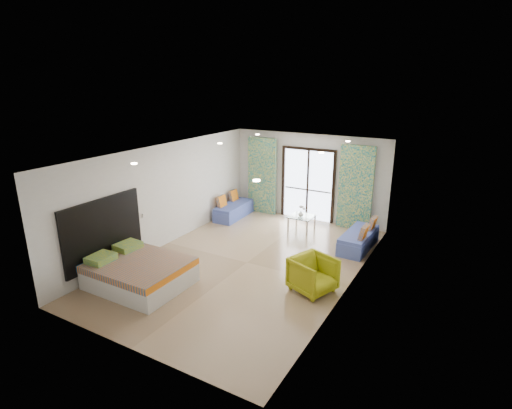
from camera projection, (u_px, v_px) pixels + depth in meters
The scene contains 24 objects.
floor at pixel (247, 263), 9.72m from camera, with size 5.00×7.50×0.01m, color #917556, non-canonical shape.
ceiling at pixel (246, 153), 8.91m from camera, with size 5.00×7.50×0.01m, color silver, non-canonical shape.
wall_back at pixel (308, 177), 12.42m from camera, with size 5.00×0.01×2.70m, color silver, non-canonical shape.
wall_front at pixel (123, 276), 6.20m from camera, with size 5.00×0.01×2.70m, color silver, non-canonical shape.
wall_left at pixel (165, 195), 10.49m from camera, with size 0.01×7.50×2.70m, color silver, non-canonical shape.
wall_right at pixel (352, 229), 8.14m from camera, with size 0.01×7.50×2.70m, color silver, non-canonical shape.
balcony_door at pixel (308, 180), 12.43m from camera, with size 1.76×0.08×2.28m.
balcony_rail at pixel (308, 190), 12.53m from camera, with size 1.52×0.03×0.04m, color #595451.
curtain_left at pixel (262, 176), 13.03m from camera, with size 1.00×0.10×2.50m, color silver.
curtain_right at pixel (356, 188), 11.57m from camera, with size 1.00×0.10×2.50m, color silver.
downlight_a at pixel (134, 164), 7.92m from camera, with size 0.12×0.12×0.02m, color #FFE0B2.
downlight_b at pixel (257, 180), 6.60m from camera, with size 0.12×0.12×0.02m, color #FFE0B2.
downlight_c at pixel (220, 143), 10.41m from camera, with size 0.12×0.12×0.02m, color #FFE0B2.
downlight_d at pixel (321, 153), 9.09m from camera, with size 0.12×0.12×0.02m, color #FFE0B2.
downlight_e at pixel (258, 134), 12.06m from camera, with size 0.12×0.12×0.02m, color #FFE0B2.
downlight_f at pixel (348, 141), 10.75m from camera, with size 0.12×0.12×0.02m, color #FFE0B2.
headboard at pixel (103, 231), 8.84m from camera, with size 0.06×2.10×1.50m, color black.
switch_plate at pixel (144, 215), 9.88m from camera, with size 0.02×0.10×0.10m, color silver.
bed at pixel (139, 272), 8.61m from camera, with size 1.99×1.62×0.69m.
daybed_left at pixel (233, 210), 12.87m from camera, with size 0.69×1.62×0.79m.
daybed_right at pixel (359, 239), 10.48m from camera, with size 0.69×1.66×0.81m.
coffee_table at pixel (302, 217), 11.68m from camera, with size 0.68×0.68×0.78m.
vase at pixel (301, 214), 11.60m from camera, with size 0.16×0.17×0.16m, color white.
armchair at pixel (313, 273), 8.31m from camera, with size 0.81×0.76×0.83m, color #A5A915.
Camera 1 is at (4.56, -7.58, 4.27)m, focal length 28.00 mm.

